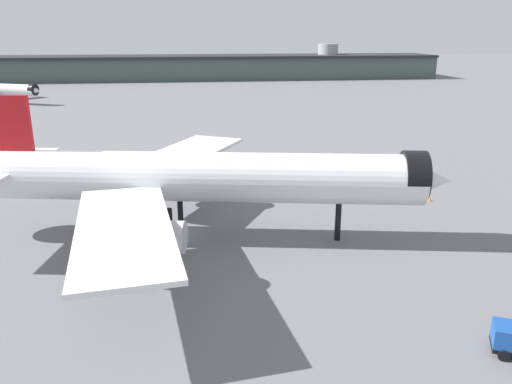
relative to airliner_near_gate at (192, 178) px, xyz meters
name	(u,v)px	position (x,y,z in m)	size (l,w,h in m)	color
ground	(176,235)	(-2.22, 1.17, -7.50)	(900.00, 900.00, 0.00)	slate
airliner_near_gate	(192,178)	(0.00, 0.00, 0.00)	(59.15, 52.75, 17.01)	white
terminal_building	(202,67)	(29.57, 214.00, -1.35)	(249.58, 57.30, 17.62)	#475651
baggage_cart_trailing	(248,160)	(13.86, 32.30, -6.52)	(2.84, 2.67, 1.82)	black
traffic_cone_wingtip	(430,199)	(35.51, 5.66, -7.18)	(0.51, 0.51, 0.63)	#F2600C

